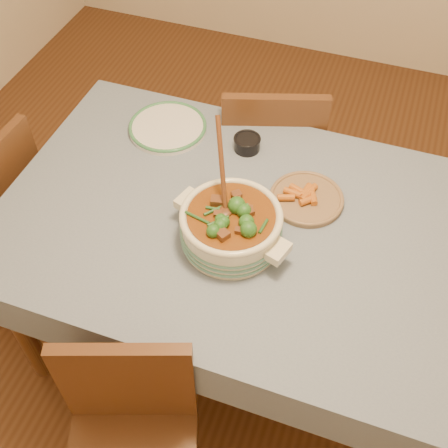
% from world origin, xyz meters
% --- Properties ---
extents(floor, '(4.50, 4.50, 0.00)m').
position_xyz_m(floor, '(0.00, 0.00, 0.00)').
color(floor, '#4F2C16').
rests_on(floor, ground).
extents(dining_table, '(1.68, 1.08, 0.76)m').
position_xyz_m(dining_table, '(0.00, 0.00, 0.66)').
color(dining_table, brown).
rests_on(dining_table, floor).
extents(stew_casserole, '(0.41, 0.39, 0.38)m').
position_xyz_m(stew_casserole, '(-0.03, -0.09, 0.84)').
color(stew_casserole, '#EBE4C5').
rests_on(stew_casserole, dining_table).
extents(white_plate, '(0.32, 0.32, 0.03)m').
position_xyz_m(white_plate, '(-0.44, 0.34, 0.77)').
color(white_plate, silver).
rests_on(white_plate, dining_table).
extents(condiment_bowl, '(0.11, 0.11, 0.05)m').
position_xyz_m(condiment_bowl, '(-0.12, 0.34, 0.79)').
color(condiment_bowl, black).
rests_on(condiment_bowl, dining_table).
extents(fried_plate, '(0.26, 0.26, 0.04)m').
position_xyz_m(fried_plate, '(0.16, 0.16, 0.77)').
color(fried_plate, '#86654A').
rests_on(fried_plate, dining_table).
extents(chair_far, '(0.52, 0.52, 0.88)m').
position_xyz_m(chair_far, '(-0.09, 0.62, 0.50)').
color(chair_far, '#572D1A').
rests_on(chair_far, floor).
extents(chair_near, '(0.50, 0.50, 0.84)m').
position_xyz_m(chair_near, '(-0.14, -0.70, 0.48)').
color(chair_near, '#572D1A').
rests_on(chair_near, floor).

